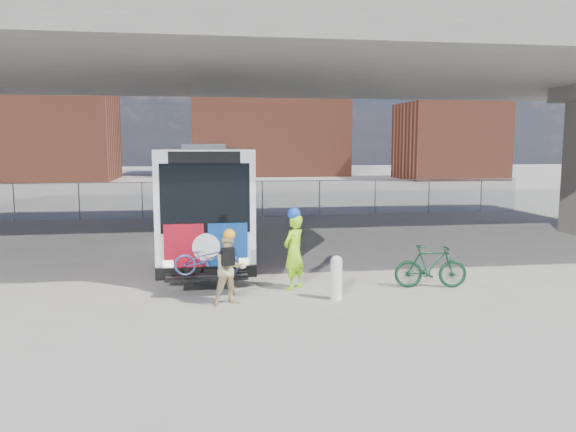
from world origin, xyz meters
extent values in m
plane|color=#9E9991|center=(0.00, 0.00, 0.00)|extent=(160.00, 160.00, 0.00)
cube|color=silver|center=(-2.00, 3.68, 1.95)|extent=(2.55, 12.00, 3.20)
cube|color=black|center=(-2.00, 4.18, 2.59)|extent=(2.61, 11.00, 1.28)
cube|color=black|center=(-2.00, -2.27, 2.33)|extent=(2.24, 0.12, 1.76)
cube|color=black|center=(-2.00, -2.27, 3.36)|extent=(1.78, 0.12, 0.30)
cube|color=black|center=(-2.00, -2.37, 0.45)|extent=(2.55, 0.20, 0.30)
cube|color=maroon|center=(-2.55, -2.34, 1.10)|extent=(1.00, 0.08, 1.20)
cube|color=navy|center=(-1.45, -2.34, 1.10)|extent=(1.00, 0.08, 1.20)
cylinder|color=silver|center=(-2.00, -2.36, 1.10)|extent=(0.70, 0.06, 0.70)
cube|color=gray|center=(-2.00, 3.68, 3.62)|extent=(1.28, 7.20, 0.14)
cube|color=black|center=(-2.00, -2.87, 0.45)|extent=(2.00, 0.70, 0.06)
cylinder|color=black|center=(-3.15, -0.72, 0.50)|extent=(0.30, 1.00, 1.00)
cylinder|color=black|center=(-0.85, -0.72, 0.50)|extent=(0.30, 1.00, 1.00)
cylinder|color=black|center=(-3.15, 7.88, 0.50)|extent=(0.30, 1.00, 1.00)
cylinder|color=black|center=(-0.85, 7.88, 0.50)|extent=(0.30, 1.00, 1.00)
cube|color=maroon|center=(-3.30, -0.12, 1.30)|extent=(0.06, 2.60, 1.70)
cube|color=navy|center=(-3.30, 1.48, 1.30)|extent=(0.06, 1.40, 1.70)
cube|color=maroon|center=(-0.70, -0.12, 1.30)|extent=(0.06, 2.60, 1.70)
cube|color=navy|center=(-0.70, 1.48, 1.30)|extent=(0.06, 1.40, 1.70)
imported|color=#39487E|center=(-2.00, -2.87, 0.90)|extent=(1.64, 0.73, 0.84)
cube|color=#605E59|center=(0.00, 4.00, 6.75)|extent=(40.00, 16.00, 1.50)
cube|color=#605E59|center=(0.00, 4.00, 7.55)|extent=(40.00, 0.60, 0.80)
cylinder|color=gray|center=(-8.00, 12.00, 0.90)|extent=(0.06, 0.06, 1.80)
cylinder|color=gray|center=(-4.00, 12.00, 0.90)|extent=(0.06, 0.06, 1.80)
cylinder|color=gray|center=(0.00, 12.00, 0.90)|extent=(0.06, 0.06, 1.80)
cylinder|color=gray|center=(4.00, 12.00, 0.90)|extent=(0.06, 0.06, 1.80)
cylinder|color=gray|center=(8.00, 12.00, 0.90)|extent=(0.06, 0.06, 1.80)
cylinder|color=gray|center=(12.00, 12.00, 0.90)|extent=(0.06, 0.06, 1.80)
plane|color=gray|center=(0.00, 12.00, 0.90)|extent=(30.00, 0.00, 30.00)
cube|color=gray|center=(0.00, 12.00, 1.82)|extent=(30.00, 0.05, 0.04)
cube|color=brown|center=(-18.00, 45.00, 5.00)|extent=(14.00, 10.00, 10.00)
cube|color=brown|center=(6.00, 52.00, 6.00)|extent=(18.00, 12.00, 12.00)
cube|color=brown|center=(24.00, 40.00, 4.00)|extent=(10.00, 8.00, 8.00)
cylinder|color=brown|center=(14.00, 55.00, 12.50)|extent=(2.20, 2.20, 25.00)
cylinder|color=beige|center=(1.04, -3.77, 0.47)|extent=(0.28, 0.28, 0.93)
sphere|color=beige|center=(1.04, -3.77, 0.93)|extent=(0.28, 0.28, 0.28)
imported|color=#9EF319|center=(0.21, -2.62, 0.96)|extent=(0.82, 0.82, 1.92)
sphere|color=blue|center=(0.21, -2.62, 1.94)|extent=(0.33, 0.33, 0.33)
imported|color=#CBB582|center=(-1.48, -3.82, 0.81)|extent=(0.93, 0.82, 1.62)
sphere|color=#FFA21A|center=(-1.48, -3.82, 1.64)|extent=(0.28, 0.28, 0.28)
cube|color=black|center=(-1.53, -4.01, 1.17)|extent=(0.31, 0.24, 0.40)
imported|color=#123821|center=(3.71, -3.06, 0.56)|extent=(1.92, 0.82, 1.12)
camera|label=1|loc=(-2.10, -16.49, 3.68)|focal=35.00mm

